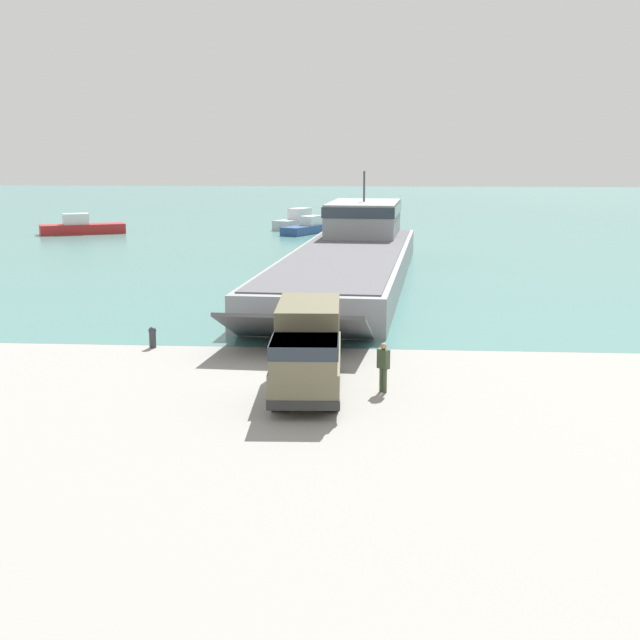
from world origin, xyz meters
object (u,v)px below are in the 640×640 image
at_px(military_truck, 308,349).
at_px(soldier_on_ramp, 383,364).
at_px(moored_boat_b, 303,222).
at_px(moored_boat_c, 309,228).
at_px(landing_craft, 352,253).
at_px(moored_boat_a, 81,227).
at_px(mooring_bollard, 153,336).

height_order(military_truck, soldier_on_ramp, military_truck).
relative_size(soldier_on_ramp, moored_boat_b, 0.21).
xyz_separation_m(soldier_on_ramp, moored_boat_c, (-8.15, 62.27, -0.46)).
bearing_deg(landing_craft, moored_boat_a, 138.46).
xyz_separation_m(military_truck, mooring_bollard, (-7.50, 6.79, -1.06)).
xyz_separation_m(military_truck, soldier_on_ramp, (2.72, 0.17, -0.51)).
xyz_separation_m(moored_boat_b, moored_boat_c, (1.24, -6.04, -0.15)).
height_order(landing_craft, moored_boat_b, landing_craft).
distance_m(moored_boat_b, mooring_bollard, 61.69).
bearing_deg(landing_craft, mooring_bollard, -104.82).
xyz_separation_m(landing_craft, soldier_on_ramp, (2.37, -30.29, -0.56)).
bearing_deg(military_truck, mooring_bollard, -134.92).
height_order(moored_boat_b, moored_boat_c, moored_boat_b).
height_order(moored_boat_a, moored_boat_b, moored_boat_b).
relative_size(landing_craft, moored_boat_a, 4.69).
bearing_deg(mooring_bollard, landing_craft, 71.65).
height_order(moored_boat_a, mooring_bollard, moored_boat_a).
bearing_deg(moored_boat_b, soldier_on_ramp, -51.43).
height_order(soldier_on_ramp, moored_boat_b, moored_boat_b).
distance_m(landing_craft, soldier_on_ramp, 30.38).
distance_m(military_truck, soldier_on_ramp, 2.77).
bearing_deg(military_truck, moored_boat_a, -156.86).
bearing_deg(moored_boat_c, soldier_on_ramp, 124.06).
height_order(soldier_on_ramp, mooring_bollard, soldier_on_ramp).
distance_m(moored_boat_a, mooring_bollard, 57.42).
bearing_deg(mooring_bollard, military_truck, -42.18).
bearing_deg(soldier_on_ramp, moored_boat_a, -109.06).
distance_m(moored_boat_a, moored_boat_c, 23.81).
relative_size(landing_craft, mooring_bollard, 43.70).
distance_m(moored_boat_a, moored_boat_b, 23.99).
bearing_deg(landing_craft, soldier_on_ramp, -81.99).
bearing_deg(military_truck, soldier_on_ramp, 90.82).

